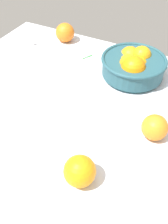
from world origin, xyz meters
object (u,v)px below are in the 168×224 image
loose_orange_1 (65,33)px  loose_orange_2 (155,127)px  spoon (42,43)px  loose_orange_0 (80,171)px  fruit_bowl (133,65)px

loose_orange_1 → loose_orange_2: bearing=-36.3°
loose_orange_1 → loose_orange_2: loose_orange_1 is taller
loose_orange_2 → spoon: (-58.74, 30.33, -3.35)cm
spoon → loose_orange_0: bearing=-48.5°
loose_orange_2 → spoon: 66.19cm
loose_orange_1 → spoon: loose_orange_1 is taller
loose_orange_1 → spoon: 11.24cm
fruit_bowl → loose_orange_0: bearing=-85.9°
loose_orange_2 → loose_orange_1: bearing=143.7°
fruit_bowl → spoon: bearing=173.6°
loose_orange_2 → fruit_bowl: bearing=121.3°
loose_orange_0 → loose_orange_2: bearing=61.9°
spoon → loose_orange_1: bearing=41.3°
fruit_bowl → loose_orange_1: fruit_bowl is taller
loose_orange_0 → loose_orange_1: bearing=122.9°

